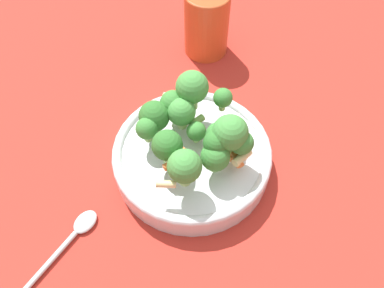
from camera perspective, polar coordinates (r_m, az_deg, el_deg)
name	(u,v)px	position (r m, az deg, el deg)	size (l,w,h in m)	color
ground_plane	(192,164)	(0.56, 0.00, -3.09)	(3.00, 3.00, 0.00)	#B72D23
bowl	(192,156)	(0.54, 0.00, -1.83)	(0.23, 0.23, 0.04)	silver
pasta_salad	(194,128)	(0.49, 0.26, 2.46)	(0.17, 0.16, 0.08)	#8CB766
cup	(207,23)	(0.69, 2.24, 18.00)	(0.08, 0.08, 0.12)	#CC4C23
spoon	(69,240)	(0.53, -18.25, -13.76)	(0.16, 0.04, 0.01)	silver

